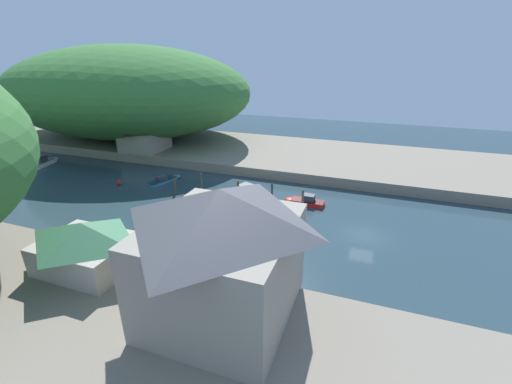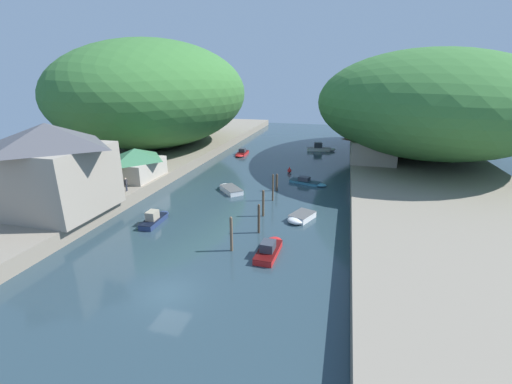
# 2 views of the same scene
# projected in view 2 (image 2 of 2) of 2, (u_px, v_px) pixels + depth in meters

# --- Properties ---
(water_surface) EXTENTS (130.00, 130.00, 0.00)m
(water_surface) POSITION_uv_depth(u_px,v_px,m) (264.00, 179.00, 52.30)
(water_surface) COLOR #283D47
(water_surface) RESTS_ON ground
(left_bank) EXTENTS (22.00, 120.00, 1.54)m
(left_bank) POSITION_uv_depth(u_px,v_px,m) (127.00, 164.00, 57.76)
(left_bank) COLOR gray
(left_bank) RESTS_ON ground
(right_bank) EXTENTS (22.00, 120.00, 1.54)m
(right_bank) POSITION_uv_depth(u_px,v_px,m) (435.00, 186.00, 46.34)
(right_bank) COLOR gray
(right_bank) RESTS_ON ground
(hillside_left) EXTENTS (33.18, 46.45, 20.11)m
(hillside_left) POSITION_uv_depth(u_px,v_px,m) (157.00, 94.00, 66.96)
(hillside_left) COLOR #387033
(hillside_left) RESTS_ON left_bank
(hillside_right) EXTENTS (37.74, 52.83, 17.99)m
(hillside_right) POSITION_uv_depth(u_px,v_px,m) (426.00, 102.00, 60.80)
(hillside_right) COLOR #387033
(hillside_right) RESTS_ON right_bank
(waterfront_building) EXTENTS (10.33, 9.58, 9.10)m
(waterfront_building) POSITION_uv_depth(u_px,v_px,m) (53.00, 167.00, 34.62)
(waterfront_building) COLOR gray
(waterfront_building) RESTS_ON left_bank
(boathouse_shed) EXTENTS (5.97, 7.66, 4.12)m
(boathouse_shed) POSITION_uv_depth(u_px,v_px,m) (136.00, 163.00, 46.89)
(boathouse_shed) COLOR #B2A899
(boathouse_shed) RESTS_ON left_bank
(right_bank_cottage) EXTENTS (7.48, 7.25, 5.07)m
(right_bank_cottage) POSITION_uv_depth(u_px,v_px,m) (374.00, 146.00, 55.54)
(right_bank_cottage) COLOR gray
(right_bank_cottage) RESTS_ON right_bank
(boat_yellow_tender) EXTENTS (4.58, 4.78, 0.68)m
(boat_yellow_tender) POSITION_uv_depth(u_px,v_px,m) (230.00, 189.00, 46.73)
(boat_yellow_tender) COLOR white
(boat_yellow_tender) RESTS_ON water_surface
(boat_red_skiff) EXTENTS (6.01, 2.40, 1.76)m
(boat_red_skiff) POSITION_uv_depth(u_px,v_px,m) (321.00, 148.00, 71.71)
(boat_red_skiff) COLOR white
(boat_red_skiff) RESTS_ON water_surface
(boat_open_rowboat) EXTENTS (3.15, 4.12, 0.71)m
(boat_open_rowboat) POSITION_uv_depth(u_px,v_px,m) (300.00, 218.00, 37.20)
(boat_open_rowboat) COLOR white
(boat_open_rowboat) RESTS_ON water_surface
(boat_near_quay) EXTENTS (5.77, 3.11, 1.00)m
(boat_near_quay) POSITION_uv_depth(u_px,v_px,m) (308.00, 182.00, 49.79)
(boat_near_quay) COLOR teal
(boat_near_quay) RESTS_ON water_surface
(boat_navy_launch) EXTENTS (1.86, 5.29, 1.23)m
(boat_navy_launch) POSITION_uv_depth(u_px,v_px,m) (242.00, 153.00, 67.97)
(boat_navy_launch) COLOR red
(boat_navy_launch) RESTS_ON water_surface
(boat_mid_channel) EXTENTS (1.82, 5.21, 1.36)m
(boat_mid_channel) POSITION_uv_depth(u_px,v_px,m) (270.00, 248.00, 30.42)
(boat_mid_channel) COLOR red
(boat_mid_channel) RESTS_ON water_surface
(boat_far_upstream) EXTENTS (1.60, 4.89, 1.50)m
(boat_far_upstream) POSITION_uv_depth(u_px,v_px,m) (155.00, 218.00, 36.73)
(boat_far_upstream) COLOR navy
(boat_far_upstream) RESTS_ON water_surface
(mooring_post_nearest) EXTENTS (0.27, 0.27, 3.32)m
(mooring_post_nearest) POSITION_uv_depth(u_px,v_px,m) (231.00, 234.00, 30.35)
(mooring_post_nearest) COLOR brown
(mooring_post_nearest) RESTS_ON water_surface
(mooring_post_second) EXTENTS (0.26, 0.26, 3.09)m
(mooring_post_second) POSITION_uv_depth(u_px,v_px,m) (259.00, 219.00, 33.90)
(mooring_post_second) COLOR #4C3D2D
(mooring_post_second) RESTS_ON water_surface
(mooring_post_middle) EXTENTS (0.26, 0.26, 3.09)m
(mooring_post_middle) POSITION_uv_depth(u_px,v_px,m) (263.00, 203.00, 38.01)
(mooring_post_middle) COLOR brown
(mooring_post_middle) RESTS_ON water_surface
(mooring_post_fourth) EXTENTS (0.21, 0.21, 3.49)m
(mooring_post_fourth) POSITION_uv_depth(u_px,v_px,m) (273.00, 187.00, 42.72)
(mooring_post_fourth) COLOR brown
(mooring_post_fourth) RESTS_ON water_surface
(mooring_post_farthest) EXTENTS (0.32, 0.32, 2.42)m
(mooring_post_farthest) POSITION_uv_depth(u_px,v_px,m) (277.00, 182.00, 46.59)
(mooring_post_farthest) COLOR #4C3D2D
(mooring_post_farthest) RESTS_ON water_surface
(channel_buoy_near) EXTENTS (0.67, 0.67, 1.00)m
(channel_buoy_near) POSITION_uv_depth(u_px,v_px,m) (289.00, 170.00, 55.61)
(channel_buoy_near) COLOR red
(channel_buoy_near) RESTS_ON water_surface
(person_on_quay) EXTENTS (0.29, 0.42, 1.69)m
(person_on_quay) POSITION_uv_depth(u_px,v_px,m) (146.00, 175.00, 45.08)
(person_on_quay) COLOR #282D3D
(person_on_quay) RESTS_ON left_bank
(person_by_boathouse) EXTENTS (0.27, 0.40, 1.69)m
(person_by_boathouse) POSITION_uv_depth(u_px,v_px,m) (126.00, 183.00, 41.73)
(person_by_boathouse) COLOR #282D3D
(person_by_boathouse) RESTS_ON left_bank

